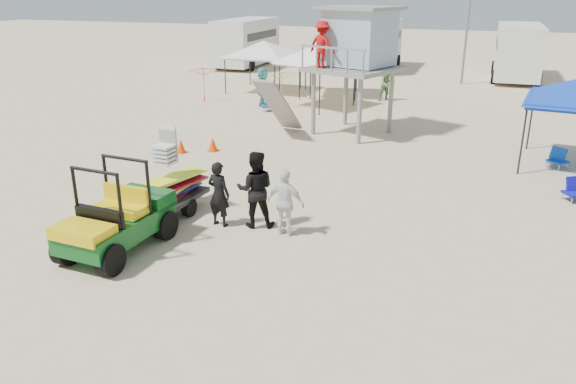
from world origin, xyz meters
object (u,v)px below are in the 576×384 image
(utility_cart, at_px, (113,212))
(man_left, at_px, (219,194))
(surf_trailer, at_px, (170,183))
(lifeguard_tower, at_px, (353,43))

(utility_cart, bearing_deg, man_left, 53.22)
(surf_trailer, height_order, man_left, surf_trailer)
(man_left, bearing_deg, utility_cart, 62.86)
(surf_trailer, relative_size, lifeguard_tower, 0.49)
(surf_trailer, relative_size, man_left, 1.43)
(utility_cart, relative_size, surf_trailer, 1.17)
(utility_cart, relative_size, lifeguard_tower, 0.58)
(man_left, height_order, lifeguard_tower, lifeguard_tower)
(utility_cart, bearing_deg, lifeguard_tower, 78.64)
(utility_cart, relative_size, man_left, 1.68)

